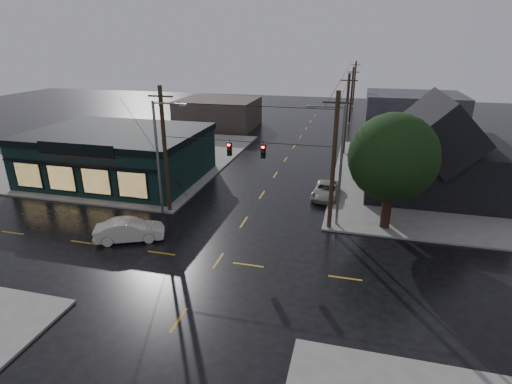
% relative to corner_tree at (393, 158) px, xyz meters
% --- Properties ---
extents(ground_plane, '(160.00, 160.00, 0.00)m').
position_rel_corner_tree_xyz_m(ground_plane, '(-10.53, -7.54, -5.53)').
color(ground_plane, black).
extents(sidewalk_nw, '(28.00, 28.00, 0.15)m').
position_rel_corner_tree_xyz_m(sidewalk_nw, '(-30.53, 12.46, -5.45)').
color(sidewalk_nw, slate).
rests_on(sidewalk_nw, ground).
extents(sidewalk_ne, '(28.00, 28.00, 0.15)m').
position_rel_corner_tree_xyz_m(sidewalk_ne, '(9.47, 12.46, -5.45)').
color(sidewalk_ne, slate).
rests_on(sidewalk_ne, ground).
extents(pizza_shop, '(16.30, 12.34, 4.90)m').
position_rel_corner_tree_xyz_m(pizza_shop, '(-25.53, 5.40, -2.97)').
color(pizza_shop, black).
rests_on(pizza_shop, ground).
extents(ne_building, '(12.60, 11.60, 8.75)m').
position_rel_corner_tree_xyz_m(ne_building, '(4.47, 9.46, -1.05)').
color(ne_building, black).
rests_on(ne_building, ground).
extents(corner_tree, '(6.31, 6.31, 8.56)m').
position_rel_corner_tree_xyz_m(corner_tree, '(0.00, 0.00, 0.00)').
color(corner_tree, black).
rests_on(corner_tree, ground).
extents(utility_pole_nw, '(2.00, 0.32, 10.15)m').
position_rel_corner_tree_xyz_m(utility_pole_nw, '(-17.03, -1.04, -5.53)').
color(utility_pole_nw, black).
rests_on(utility_pole_nw, ground).
extents(utility_pole_ne, '(2.00, 0.32, 10.15)m').
position_rel_corner_tree_xyz_m(utility_pole_ne, '(-4.03, -1.04, -5.53)').
color(utility_pole_ne, black).
rests_on(utility_pole_ne, ground).
extents(utility_pole_far_a, '(2.00, 0.32, 9.65)m').
position_rel_corner_tree_xyz_m(utility_pole_far_a, '(-4.03, 20.46, -5.53)').
color(utility_pole_far_a, black).
rests_on(utility_pole_far_a, ground).
extents(utility_pole_far_b, '(2.00, 0.32, 9.15)m').
position_rel_corner_tree_xyz_m(utility_pole_far_b, '(-4.03, 40.46, -5.53)').
color(utility_pole_far_b, black).
rests_on(utility_pole_far_b, ground).
extents(utility_pole_far_c, '(2.00, 0.32, 9.15)m').
position_rel_corner_tree_xyz_m(utility_pole_far_c, '(-4.03, 60.46, -5.53)').
color(utility_pole_far_c, black).
rests_on(utility_pole_far_c, ground).
extents(span_signal_assembly, '(13.00, 0.48, 1.23)m').
position_rel_corner_tree_xyz_m(span_signal_assembly, '(-10.44, -1.04, 0.17)').
color(span_signal_assembly, black).
rests_on(span_signal_assembly, ground).
extents(streetlight_nw, '(5.40, 0.30, 9.15)m').
position_rel_corner_tree_xyz_m(streetlight_nw, '(-17.33, -1.74, -5.53)').
color(streetlight_nw, slate).
rests_on(streetlight_nw, ground).
extents(streetlight_ne, '(5.40, 0.30, 9.15)m').
position_rel_corner_tree_xyz_m(streetlight_ne, '(-3.53, -0.34, -5.53)').
color(streetlight_ne, slate).
rests_on(streetlight_ne, ground).
extents(bg_building_west, '(12.00, 10.00, 4.40)m').
position_rel_corner_tree_xyz_m(bg_building_west, '(-24.53, 32.46, -3.33)').
color(bg_building_west, '#392F2A').
rests_on(bg_building_west, ground).
extents(bg_building_east, '(14.00, 12.00, 5.60)m').
position_rel_corner_tree_xyz_m(bg_building_east, '(5.47, 37.46, -2.73)').
color(bg_building_east, '#29292E').
rests_on(bg_building_east, ground).
extents(sedan_cream, '(4.97, 3.45, 1.55)m').
position_rel_corner_tree_xyz_m(sedan_cream, '(-17.50, -6.39, -4.75)').
color(sedan_cream, beige).
rests_on(sedan_cream, ground).
extents(suv_silver, '(2.43, 4.79, 1.30)m').
position_rel_corner_tree_xyz_m(suv_silver, '(-4.84, 5.36, -4.88)').
color(suv_silver, gray).
rests_on(suv_silver, ground).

